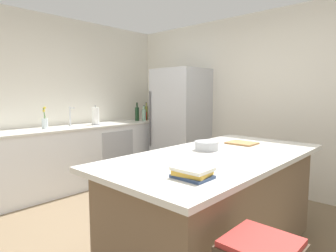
{
  "coord_description": "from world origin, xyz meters",
  "views": [
    {
      "loc": [
        1.84,
        -1.79,
        1.42
      ],
      "look_at": [
        -0.68,
        0.94,
        1.0
      ],
      "focal_mm": 30.24,
      "sensor_mm": 36.0,
      "label": 1
    }
  ],
  "objects_px": {
    "sink_faucet": "(71,116)",
    "wine_bottle": "(137,114)",
    "refrigerator": "(181,124)",
    "whiskey_bottle": "(155,113)",
    "mixing_bowl": "(207,146)",
    "gin_bottle": "(144,115)",
    "kitchen_island": "(218,203)",
    "cutting_board": "(242,143)",
    "paper_towel_roll": "(96,116)",
    "flower_vase": "(45,122)",
    "hot_sauce_bottle": "(145,116)",
    "olive_oil_bottle": "(146,112)",
    "cookbook_stack": "(192,173)"
  },
  "relations": [
    {
      "from": "kitchen_island",
      "to": "paper_towel_roll",
      "type": "relative_size",
      "value": 7.04
    },
    {
      "from": "hot_sauce_bottle",
      "to": "cutting_board",
      "type": "xyz_separation_m",
      "value": [
        2.5,
        -0.94,
        -0.1
      ]
    },
    {
      "from": "flower_vase",
      "to": "mixing_bowl",
      "type": "distance_m",
      "value": 2.51
    },
    {
      "from": "cookbook_stack",
      "to": "cutting_board",
      "type": "bearing_deg",
      "value": 105.44
    },
    {
      "from": "sink_faucet",
      "to": "refrigerator",
      "type": "bearing_deg",
      "value": 58.86
    },
    {
      "from": "mixing_bowl",
      "to": "flower_vase",
      "type": "bearing_deg",
      "value": -170.55
    },
    {
      "from": "gin_bottle",
      "to": "wine_bottle",
      "type": "relative_size",
      "value": 0.85
    },
    {
      "from": "sink_faucet",
      "to": "whiskey_bottle",
      "type": "relative_size",
      "value": 0.99
    },
    {
      "from": "flower_vase",
      "to": "olive_oil_bottle",
      "type": "bearing_deg",
      "value": 90.07
    },
    {
      "from": "olive_oil_bottle",
      "to": "mixing_bowl",
      "type": "height_order",
      "value": "olive_oil_bottle"
    },
    {
      "from": "refrigerator",
      "to": "cutting_board",
      "type": "height_order",
      "value": "refrigerator"
    },
    {
      "from": "refrigerator",
      "to": "flower_vase",
      "type": "relative_size",
      "value": 5.84
    },
    {
      "from": "kitchen_island",
      "to": "gin_bottle",
      "type": "bearing_deg",
      "value": 150.41
    },
    {
      "from": "flower_vase",
      "to": "paper_towel_roll",
      "type": "height_order",
      "value": "flower_vase"
    },
    {
      "from": "paper_towel_roll",
      "to": "cookbook_stack",
      "type": "bearing_deg",
      "value": -22.12
    },
    {
      "from": "cutting_board",
      "to": "paper_towel_roll",
      "type": "bearing_deg",
      "value": -176.77
    },
    {
      "from": "wine_bottle",
      "to": "mixing_bowl",
      "type": "relative_size",
      "value": 1.48
    },
    {
      "from": "refrigerator",
      "to": "sink_faucet",
      "type": "distance_m",
      "value": 1.77
    },
    {
      "from": "olive_oil_bottle",
      "to": "hot_sauce_bottle",
      "type": "xyz_separation_m",
      "value": [
        0.07,
        -0.09,
        -0.05
      ]
    },
    {
      "from": "kitchen_island",
      "to": "cookbook_stack",
      "type": "distance_m",
      "value": 0.9
    },
    {
      "from": "gin_bottle",
      "to": "wine_bottle",
      "type": "bearing_deg",
      "value": -132.58
    },
    {
      "from": "hot_sauce_bottle",
      "to": "wine_bottle",
      "type": "height_order",
      "value": "wine_bottle"
    },
    {
      "from": "sink_faucet",
      "to": "hot_sauce_bottle",
      "type": "distance_m",
      "value": 1.47
    },
    {
      "from": "flower_vase",
      "to": "mixing_bowl",
      "type": "relative_size",
      "value": 1.41
    },
    {
      "from": "mixing_bowl",
      "to": "whiskey_bottle",
      "type": "bearing_deg",
      "value": 145.14
    },
    {
      "from": "flower_vase",
      "to": "hot_sauce_bottle",
      "type": "bearing_deg",
      "value": 88.05
    },
    {
      "from": "hot_sauce_bottle",
      "to": "gin_bottle",
      "type": "height_order",
      "value": "gin_bottle"
    },
    {
      "from": "refrigerator",
      "to": "gin_bottle",
      "type": "distance_m",
      "value": 0.79
    },
    {
      "from": "whiskey_bottle",
      "to": "hot_sauce_bottle",
      "type": "distance_m",
      "value": 0.2
    },
    {
      "from": "sink_faucet",
      "to": "gin_bottle",
      "type": "height_order",
      "value": "sink_faucet"
    },
    {
      "from": "wine_bottle",
      "to": "cutting_board",
      "type": "height_order",
      "value": "wine_bottle"
    },
    {
      "from": "cookbook_stack",
      "to": "wine_bottle",
      "type": "bearing_deg",
      "value": 144.48
    },
    {
      "from": "refrigerator",
      "to": "wine_bottle",
      "type": "height_order",
      "value": "refrigerator"
    },
    {
      "from": "whiskey_bottle",
      "to": "cutting_board",
      "type": "distance_m",
      "value": 2.69
    },
    {
      "from": "kitchen_island",
      "to": "wine_bottle",
      "type": "height_order",
      "value": "wine_bottle"
    },
    {
      "from": "refrigerator",
      "to": "cookbook_stack",
      "type": "relative_size",
      "value": 7.81
    },
    {
      "from": "flower_vase",
      "to": "kitchen_island",
      "type": "bearing_deg",
      "value": 7.25
    },
    {
      "from": "refrigerator",
      "to": "gin_bottle",
      "type": "height_order",
      "value": "refrigerator"
    },
    {
      "from": "sink_faucet",
      "to": "whiskey_bottle",
      "type": "height_order",
      "value": "whiskey_bottle"
    },
    {
      "from": "hot_sauce_bottle",
      "to": "wine_bottle",
      "type": "relative_size",
      "value": 0.61
    },
    {
      "from": "olive_oil_bottle",
      "to": "wine_bottle",
      "type": "bearing_deg",
      "value": -79.96
    },
    {
      "from": "refrigerator",
      "to": "whiskey_bottle",
      "type": "bearing_deg",
      "value": 169.14
    },
    {
      "from": "refrigerator",
      "to": "paper_towel_roll",
      "type": "xyz_separation_m",
      "value": [
        -0.83,
        -1.12,
        0.15
      ]
    },
    {
      "from": "paper_towel_roll",
      "to": "cutting_board",
      "type": "bearing_deg",
      "value": 3.23
    },
    {
      "from": "olive_oil_bottle",
      "to": "wine_bottle",
      "type": "xyz_separation_m",
      "value": [
        0.05,
        -0.28,
        -0.01
      ]
    },
    {
      "from": "sink_faucet",
      "to": "wine_bottle",
      "type": "height_order",
      "value": "wine_bottle"
    },
    {
      "from": "cookbook_stack",
      "to": "hot_sauce_bottle",
      "type": "bearing_deg",
      "value": 141.89
    },
    {
      "from": "sink_faucet",
      "to": "olive_oil_bottle",
      "type": "xyz_separation_m",
      "value": [
        0.01,
        1.55,
        -0.02
      ]
    },
    {
      "from": "sink_faucet",
      "to": "hot_sauce_bottle",
      "type": "height_order",
      "value": "sink_faucet"
    },
    {
      "from": "paper_towel_roll",
      "to": "cutting_board",
      "type": "height_order",
      "value": "paper_towel_roll"
    }
  ]
}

